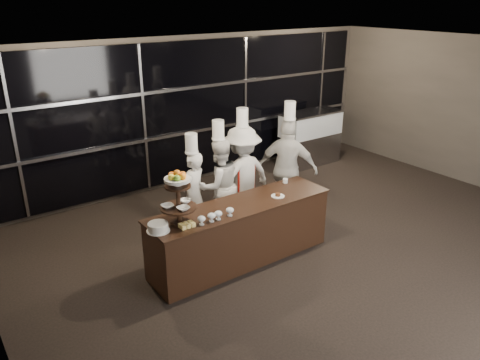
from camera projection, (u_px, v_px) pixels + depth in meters
room at (400, 185)px, 5.86m from camera, size 10.00×10.00×10.00m
window_wall at (197, 111)px, 9.58m from camera, size 8.60×0.10×2.80m
buffet_counter at (241, 232)px, 6.87m from camera, size 2.84×0.74×0.92m
display_stand at (178, 193)px, 6.01m from camera, size 0.48×0.48×0.74m
compotes at (215, 215)px, 6.20m from camera, size 0.56×0.11×0.12m
layer_cake at (158, 227)px, 5.92m from camera, size 0.30×0.30×0.11m
pastry_squares at (187, 225)px, 6.04m from camera, size 0.19×0.13×0.05m
small_plate at (278, 196)px, 6.96m from camera, size 0.20×0.20×0.05m
chef_cup at (285, 181)px, 7.46m from camera, size 0.08×0.08×0.07m
display_case at (310, 135)px, 10.82m from camera, size 1.46×0.64×1.24m
chef_a at (193, 193)px, 7.46m from camera, size 0.63×0.54×1.75m
chef_b at (219, 185)px, 7.66m from camera, size 0.83×0.67×1.90m
chef_c at (242, 176)px, 7.88m from camera, size 1.15×0.70×2.04m
chef_d at (288, 168)px, 8.12m from camera, size 0.99×1.09×2.09m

